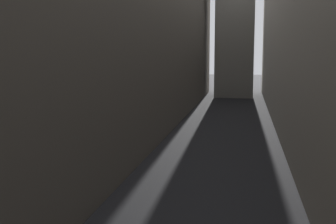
# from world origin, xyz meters

# --- Properties ---
(ground_plane) EXTENTS (264.00, 264.00, 0.00)m
(ground_plane) POSITION_xyz_m (0.00, 48.00, 0.00)
(ground_plane) COLOR #232326
(building_block_left) EXTENTS (11.52, 108.00, 24.70)m
(building_block_left) POSITION_xyz_m (-11.26, 50.00, 12.35)
(building_block_left) COLOR #60594F
(building_block_left) RESTS_ON ground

